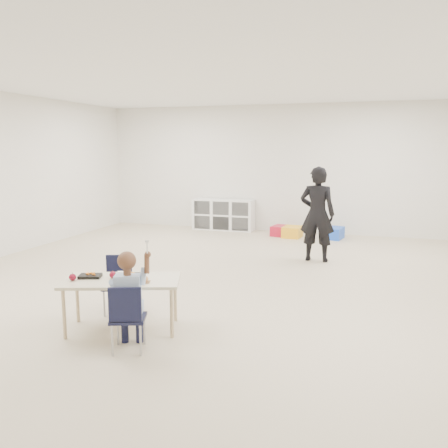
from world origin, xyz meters
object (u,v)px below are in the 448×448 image
(child, at_px, (128,297))
(adult, at_px, (317,214))
(chair_near, at_px, (128,317))
(table, at_px, (122,304))
(cubby_shelf, at_px, (223,215))

(child, distance_m, adult, 4.29)
(chair_near, distance_m, adult, 4.31)
(child, bearing_deg, table, 106.33)
(chair_near, xyz_separation_m, child, (0.00, 0.00, 0.18))
(chair_near, bearing_deg, child, 0.00)
(table, relative_size, cubby_shelf, 0.92)
(table, height_order, cubby_shelf, cubby_shelf)
(table, xyz_separation_m, child, (0.31, -0.43, 0.23))
(chair_near, relative_size, child, 0.63)
(adult, bearing_deg, cubby_shelf, -42.99)
(cubby_shelf, bearing_deg, adult, -45.09)
(chair_near, xyz_separation_m, cubby_shelf, (-1.19, 6.51, 0.03))
(table, distance_m, adult, 4.01)
(cubby_shelf, height_order, adult, adult)
(child, xyz_separation_m, cubby_shelf, (-1.19, 6.51, -0.16))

